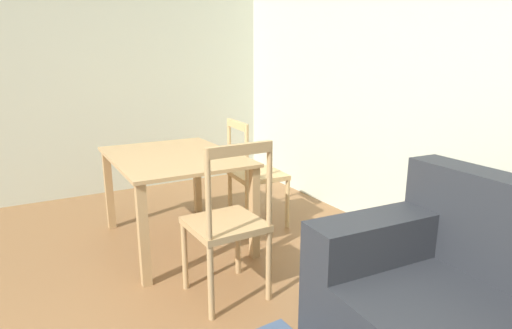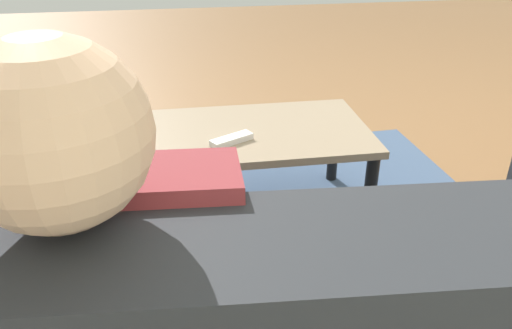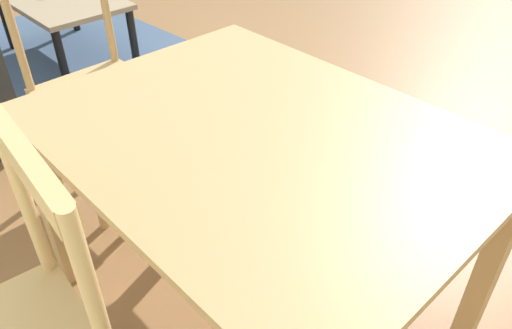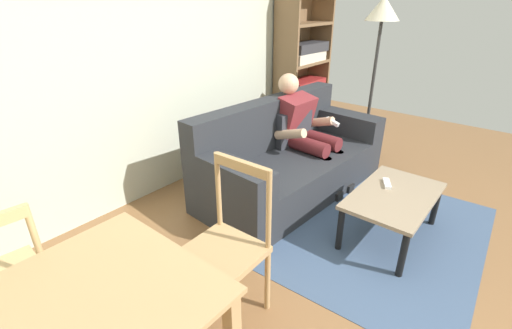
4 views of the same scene
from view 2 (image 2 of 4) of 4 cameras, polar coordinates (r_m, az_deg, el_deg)
ground_plane at (r=2.77m, az=13.54°, el=0.89°), size 8.54×8.54×0.00m
person_lounging at (r=0.98m, az=-14.05°, el=-15.12°), size 0.61×0.89×1.11m
coffee_table at (r=2.05m, az=0.00°, el=2.60°), size 0.90×0.56×0.40m
tv_remote at (r=1.91m, az=-2.77°, el=2.82°), size 0.17×0.12×0.02m
area_rug at (r=2.22m, az=-0.00°, el=-5.37°), size 2.07×1.50×0.01m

